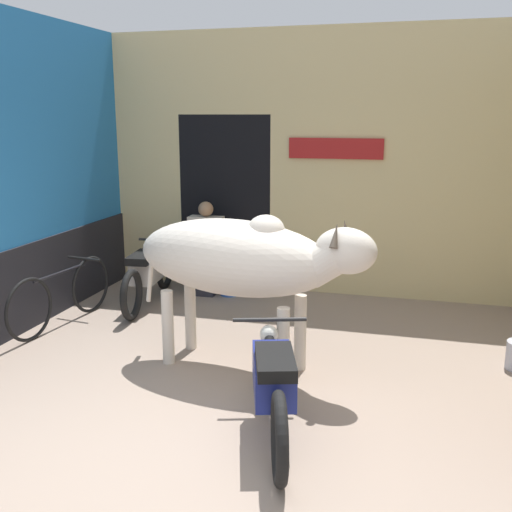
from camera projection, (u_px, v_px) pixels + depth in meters
ground_plane at (197, 462)px, 4.02m from camera, size 30.00×30.00×0.00m
wall_left_shopfront at (16, 180)px, 6.30m from camera, size 0.25×4.15×3.33m
wall_back_with_doorway at (281, 178)px, 7.95m from camera, size 5.37×0.93×3.33m
cow at (242, 259)px, 5.29m from camera, size 2.30×1.05×1.45m
motorcycle_near at (273, 381)px, 4.31m from camera, size 0.73×1.75×0.72m
motorcycle_far at (149, 272)px, 7.34m from camera, size 0.58×1.85×0.72m
bicycle at (62, 295)px, 6.58m from camera, size 0.44×1.67×0.68m
shopkeeper_seated at (205, 247)px, 7.72m from camera, size 0.44×0.33×1.20m
plastic_stool at (230, 278)px, 7.71m from camera, size 0.35×0.35×0.43m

